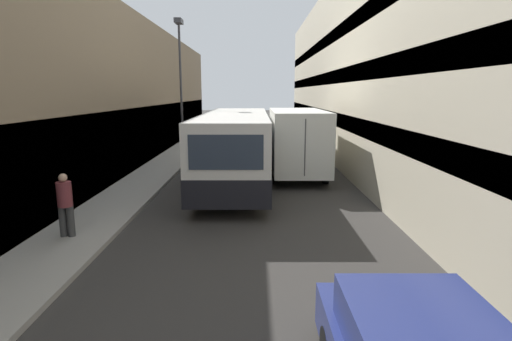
{
  "coord_description": "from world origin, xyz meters",
  "views": [
    {
      "loc": [
        0.12,
        1.99,
        3.76
      ],
      "look_at": [
        0.1,
        13.02,
        1.6
      ],
      "focal_mm": 28.0,
      "sensor_mm": 36.0,
      "label": 1
    }
  ],
  "objects_px": {
    "pedestrian": "(66,203)",
    "street_lamp": "(181,65)",
    "bus": "(236,146)",
    "box_truck": "(296,139)"
  },
  "relations": [
    {
      "from": "bus",
      "to": "box_truck",
      "type": "bearing_deg",
      "value": 39.78
    },
    {
      "from": "pedestrian",
      "to": "street_lamp",
      "type": "bearing_deg",
      "value": 85.68
    },
    {
      "from": "bus",
      "to": "pedestrian",
      "type": "distance_m",
      "value": 7.95
    },
    {
      "from": "box_truck",
      "to": "pedestrian",
      "type": "xyz_separation_m",
      "value": [
        -6.71,
        -9.11,
        -0.59
      ]
    },
    {
      "from": "bus",
      "to": "box_truck",
      "type": "height_order",
      "value": "box_truck"
    },
    {
      "from": "bus",
      "to": "pedestrian",
      "type": "xyz_separation_m",
      "value": [
        -3.99,
        -6.85,
        -0.55
      ]
    },
    {
      "from": "bus",
      "to": "pedestrian",
      "type": "relative_size",
      "value": 6.72
    },
    {
      "from": "bus",
      "to": "street_lamp",
      "type": "bearing_deg",
      "value": 122.66
    },
    {
      "from": "box_truck",
      "to": "street_lamp",
      "type": "height_order",
      "value": "street_lamp"
    },
    {
      "from": "box_truck",
      "to": "pedestrian",
      "type": "bearing_deg",
      "value": -126.36
    }
  ]
}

